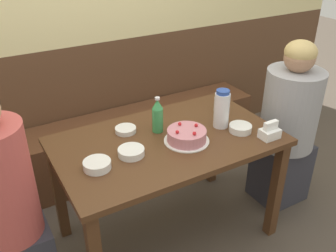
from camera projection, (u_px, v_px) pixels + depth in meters
ground_plane at (168, 232)px, 2.48m from camera, size 12.00×12.00×0.00m
back_wall at (94, 10)px, 2.67m from camera, size 4.80×0.04×2.50m
bench_seat at (116, 145)px, 2.99m from camera, size 2.43×0.38×0.46m
dining_table at (168, 153)px, 2.17m from camera, size 1.27×0.76×0.72m
birthday_cake at (187, 136)px, 2.09m from camera, size 0.26×0.26×0.09m
water_pitcher at (222, 109)px, 2.20m from camera, size 0.09×0.09×0.23m
soju_bottle at (158, 115)px, 2.15m from camera, size 0.06×0.06×0.22m
napkin_holder at (270, 132)px, 2.12m from camera, size 0.11×0.08×0.11m
bowl_soup_white at (240, 128)px, 2.19m from camera, size 0.13×0.13×0.04m
bowl_rice_small at (97, 165)px, 1.86m from camera, size 0.14×0.14×0.04m
bowl_side_dish at (131, 152)px, 1.97m from camera, size 0.14×0.14×0.04m
bowl_sauce_shallow at (126, 130)px, 2.19m from camera, size 0.12×0.12×0.03m
glass_water_tall at (219, 104)px, 2.42m from camera, size 0.07×0.07×0.09m
person_teal_shirt at (287, 127)px, 2.53m from camera, size 0.37×0.37×1.18m
person_pale_blue_shirt at (7, 213)px, 1.81m from camera, size 0.34×0.31×1.22m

